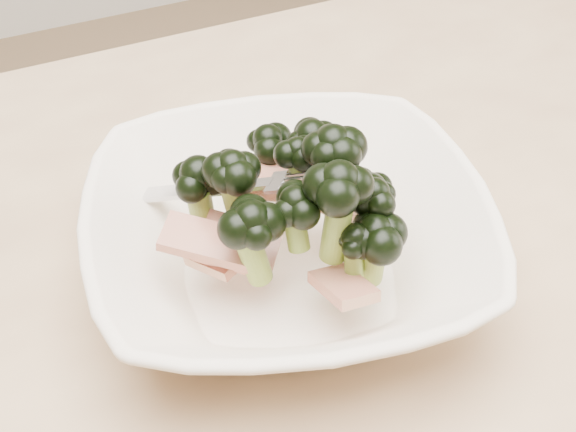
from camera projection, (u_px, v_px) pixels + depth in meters
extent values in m
cube|color=tan|center=(235.00, 386.00, 0.48)|extent=(1.20, 0.80, 0.04)
cylinder|color=tan|center=(502.00, 236.00, 1.15)|extent=(0.06, 0.06, 0.71)
imported|color=white|center=(288.00, 239.00, 0.50)|extent=(0.31, 0.31, 0.06)
cylinder|color=olive|center=(368.00, 214.00, 0.49)|extent=(0.02, 0.02, 0.03)
ellipsoid|color=black|center=(371.00, 189.00, 0.47)|extent=(0.03, 0.03, 0.03)
cylinder|color=olive|center=(201.00, 209.00, 0.50)|extent=(0.02, 0.03, 0.05)
ellipsoid|color=black|center=(198.00, 174.00, 0.48)|extent=(0.04, 0.04, 0.03)
cylinder|color=olive|center=(296.00, 228.00, 0.46)|extent=(0.01, 0.02, 0.03)
ellipsoid|color=black|center=(296.00, 202.00, 0.45)|extent=(0.03, 0.03, 0.03)
cylinder|color=olive|center=(311.00, 164.00, 0.52)|extent=(0.02, 0.02, 0.04)
ellipsoid|color=black|center=(312.00, 136.00, 0.50)|extent=(0.04, 0.04, 0.03)
cylinder|color=olive|center=(234.00, 199.00, 0.48)|extent=(0.02, 0.02, 0.04)
ellipsoid|color=black|center=(232.00, 167.00, 0.47)|extent=(0.03, 0.03, 0.03)
cylinder|color=olive|center=(268.00, 170.00, 0.54)|extent=(0.02, 0.02, 0.04)
ellipsoid|color=black|center=(268.00, 139.00, 0.53)|extent=(0.03, 0.03, 0.03)
cylinder|color=olive|center=(371.00, 228.00, 0.48)|extent=(0.02, 0.02, 0.04)
ellipsoid|color=black|center=(374.00, 193.00, 0.46)|extent=(0.03, 0.03, 0.03)
cylinder|color=olive|center=(337.00, 224.00, 0.46)|extent=(0.02, 0.02, 0.05)
ellipsoid|color=black|center=(339.00, 181.00, 0.44)|extent=(0.04, 0.04, 0.03)
cylinder|color=olive|center=(360.00, 198.00, 0.53)|extent=(0.01, 0.02, 0.03)
ellipsoid|color=black|center=(362.00, 180.00, 0.52)|extent=(0.03, 0.03, 0.02)
cylinder|color=olive|center=(354.00, 259.00, 0.47)|extent=(0.01, 0.02, 0.03)
ellipsoid|color=black|center=(355.00, 237.00, 0.45)|extent=(0.03, 0.03, 0.02)
cylinder|color=olive|center=(297.00, 171.00, 0.50)|extent=(0.01, 0.01, 0.02)
ellipsoid|color=black|center=(297.00, 150.00, 0.49)|extent=(0.03, 0.03, 0.02)
cylinder|color=olive|center=(253.00, 255.00, 0.46)|extent=(0.02, 0.02, 0.04)
ellipsoid|color=black|center=(252.00, 220.00, 0.44)|extent=(0.04, 0.04, 0.03)
cylinder|color=olive|center=(373.00, 262.00, 0.47)|extent=(0.02, 0.02, 0.04)
ellipsoid|color=black|center=(376.00, 232.00, 0.46)|extent=(0.04, 0.04, 0.03)
cylinder|color=olive|center=(332.00, 176.00, 0.49)|extent=(0.02, 0.02, 0.04)
ellipsoid|color=black|center=(333.00, 143.00, 0.47)|extent=(0.04, 0.04, 0.03)
cube|color=maroon|center=(353.00, 205.00, 0.52)|extent=(0.05, 0.04, 0.02)
cube|color=maroon|center=(227.00, 249.00, 0.49)|extent=(0.05, 0.05, 0.02)
cube|color=maroon|center=(239.00, 244.00, 0.48)|extent=(0.06, 0.06, 0.02)
cube|color=maroon|center=(343.00, 286.00, 0.46)|extent=(0.03, 0.04, 0.02)
cube|color=maroon|center=(273.00, 182.00, 0.51)|extent=(0.06, 0.05, 0.01)
cube|color=maroon|center=(208.00, 241.00, 0.47)|extent=(0.06, 0.06, 0.02)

